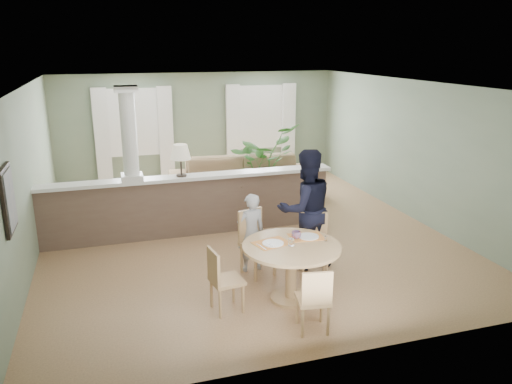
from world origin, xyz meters
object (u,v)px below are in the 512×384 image
object	(u,v)px
child_person	(251,233)
dining_table	(291,256)
chair_side	(222,277)
man_person	(305,209)
sofa	(245,181)
chair_near	(314,298)
chair_far_man	(314,242)
houseplant	(263,163)
chair_far_boy	(255,239)

from	to	relation	value
child_person	dining_table	bearing A→B (deg)	96.91
chair_side	man_person	bearing A→B (deg)	-65.44
sofa	dining_table	size ratio (longest dim) A/B	2.48
chair_near	chair_far_man	bearing A→B (deg)	-103.89
child_person	man_person	size ratio (longest dim) A/B	0.66
sofa	houseplant	size ratio (longest dim) A/B	1.95
dining_table	chair_side	bearing A→B (deg)	-177.41
sofa	child_person	xyz separation A→B (m)	(-0.87, -3.42, 0.14)
chair_far_man	child_person	size ratio (longest dim) A/B	0.77
chair_side	chair_near	bearing A→B (deg)	-139.70
child_person	houseplant	bearing A→B (deg)	-117.46
chair_side	dining_table	bearing A→B (deg)	-95.67
chair_far_man	chair_side	bearing A→B (deg)	-137.91
chair_far_man	chair_near	world-z (taller)	chair_far_man
chair_far_man	man_person	xyz separation A→B (m)	(-0.02, 0.32, 0.41)
chair_far_boy	chair_side	world-z (taller)	chair_far_boy
chair_near	chair_side	xyz separation A→B (m)	(-0.93, 0.82, 0.01)
chair_near	child_person	size ratio (longest dim) A/B	0.69
sofa	dining_table	xyz separation A→B (m)	(-0.62, -4.46, 0.16)
sofa	child_person	bearing A→B (deg)	-99.15
sofa	chair_far_man	distance (m)	3.82
sofa	houseplant	bearing A→B (deg)	14.14
chair_far_man	man_person	world-z (taller)	man_person
chair_near	child_person	bearing A→B (deg)	-74.13
sofa	houseplant	world-z (taller)	houseplant
chair_side	child_person	xyz separation A→B (m)	(0.71, 1.09, 0.13)
chair_far_boy	chair_near	xyz separation A→B (m)	(0.18, -1.82, -0.07)
sofa	chair_side	bearing A→B (deg)	-104.22
dining_table	chair_side	distance (m)	0.98
houseplant	chair_far_boy	xyz separation A→B (m)	(-1.28, -3.58, -0.30)
houseplant	chair_far_boy	world-z (taller)	houseplant
sofa	child_person	distance (m)	3.53
dining_table	child_person	size ratio (longest dim) A/B	1.07
chair_far_boy	man_person	distance (m)	0.90
sofa	chair_near	world-z (taller)	sofa
dining_table	chair_far_man	distance (m)	0.89
chair_far_boy	man_person	bearing A→B (deg)	-18.65
houseplant	chair_side	distance (m)	5.02
houseplant	chair_side	bearing A→B (deg)	-113.89
chair_far_man	child_person	world-z (taller)	child_person
houseplant	sofa	bearing A→B (deg)	-171.01
houseplant	chair_far_boy	bearing A→B (deg)	-109.65
child_person	chair_far_boy	bearing A→B (deg)	103.87
houseplant	chair_near	size ratio (longest dim) A/B	1.98
man_person	child_person	bearing A→B (deg)	-9.60
sofa	chair_near	bearing A→B (deg)	-91.84
houseplant	child_person	bearing A→B (deg)	-110.63
houseplant	child_person	xyz separation A→B (m)	(-1.31, -3.49, -0.23)
chair_near	sofa	bearing A→B (deg)	-87.63
chair_near	man_person	world-z (taller)	man_person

